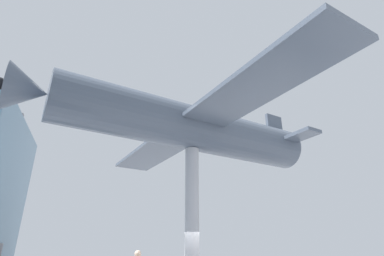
% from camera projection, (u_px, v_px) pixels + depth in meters
% --- Properties ---
extents(support_pylon_central, '(0.60, 0.60, 6.05)m').
position_uv_depth(support_pylon_central, '(192.00, 219.00, 12.34)').
color(support_pylon_central, '#B7B7BC').
rests_on(support_pylon_central, ground_plane).
extents(suspended_airplane, '(16.13, 14.12, 2.97)m').
position_uv_depth(suspended_airplane, '(185.00, 126.00, 13.76)').
color(suspended_airplane, '#4C5666').
rests_on(suspended_airplane, support_pylon_central).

